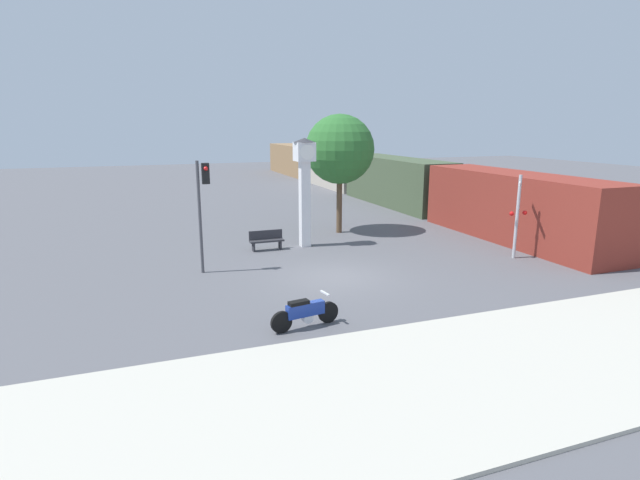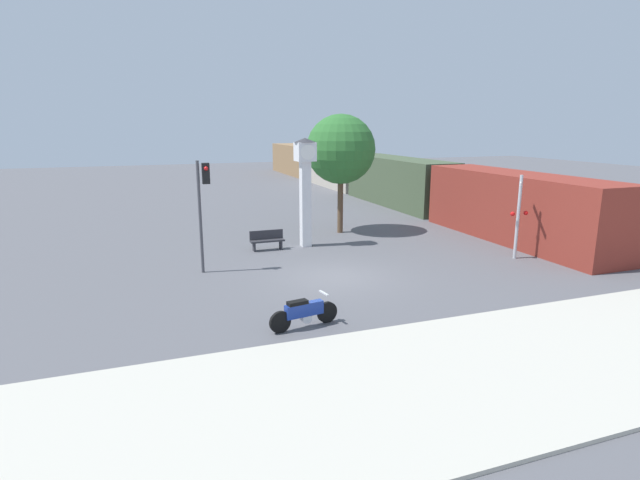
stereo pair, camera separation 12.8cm
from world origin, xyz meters
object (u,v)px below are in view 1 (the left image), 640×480
at_px(motorcycle, 305,313).
at_px(street_tree, 340,150).
at_px(railroad_crossing_signal, 518,213).
at_px(clock_tower, 305,177).
at_px(freight_train, 361,174).
at_px(traffic_light, 203,197).
at_px(bench, 266,240).

distance_m(motorcycle, street_tree, 13.81).
bearing_deg(railroad_crossing_signal, clock_tower, 146.15).
bearing_deg(freight_train, railroad_crossing_signal, -96.54).
bearing_deg(traffic_light, motorcycle, -73.90).
height_order(traffic_light, bench, traffic_light).
xyz_separation_m(traffic_light, bench, (3.16, 2.72, -2.55)).
bearing_deg(clock_tower, bench, -176.89).
bearing_deg(clock_tower, traffic_light, -151.04).
bearing_deg(motorcycle, bench, 72.69).
xyz_separation_m(street_tree, bench, (-4.70, -2.44, -3.98)).
height_order(clock_tower, traffic_light, clock_tower).
distance_m(traffic_light, bench, 4.89).
bearing_deg(bench, freight_train, 52.70).
distance_m(freight_train, street_tree, 15.99).
xyz_separation_m(motorcycle, bench, (1.24, 9.37, 0.03)).
distance_m(clock_tower, bench, 3.48).
distance_m(motorcycle, bench, 9.45).
xyz_separation_m(railroad_crossing_signal, street_tree, (-5.19, 7.66, 2.47)).
bearing_deg(street_tree, motorcycle, -116.70).
relative_size(freight_train, railroad_crossing_signal, 13.39).
relative_size(clock_tower, street_tree, 0.82).
height_order(traffic_light, street_tree, street_tree).
bearing_deg(motorcycle, freight_train, 52.26).
bearing_deg(street_tree, traffic_light, -146.73).
height_order(motorcycle, railroad_crossing_signal, railroad_crossing_signal).
bearing_deg(clock_tower, motorcycle, -108.59).
bearing_deg(bench, traffic_light, -139.30).
distance_m(street_tree, bench, 6.62).
bearing_deg(clock_tower, freight_train, 57.14).
bearing_deg(street_tree, clock_tower, -139.75).
xyz_separation_m(motorcycle, street_tree, (5.94, 11.81, 4.01)).
height_order(railroad_crossing_signal, bench, railroad_crossing_signal).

